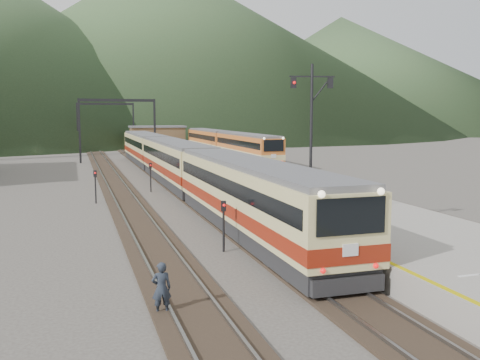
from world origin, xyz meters
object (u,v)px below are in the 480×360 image
object	(u,v)px
main_train	(176,161)
worker	(161,288)
second_train	(226,145)
signal_mast	(311,125)

from	to	relation	value
main_train	worker	world-z (taller)	main_train
main_train	worker	distance (m)	30.18
second_train	worker	distance (m)	57.06
main_train	second_train	world-z (taller)	main_train
main_train	second_train	distance (m)	27.30
main_train	signal_mast	xyz separation A→B (m)	(2.70, -21.43, 3.48)
second_train	signal_mast	xyz separation A→B (m)	(-8.80, -46.18, 3.65)
main_train	worker	size ratio (longest dim) A/B	37.19
second_train	signal_mast	bearing A→B (deg)	-100.78
second_train	main_train	bearing A→B (deg)	-114.92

